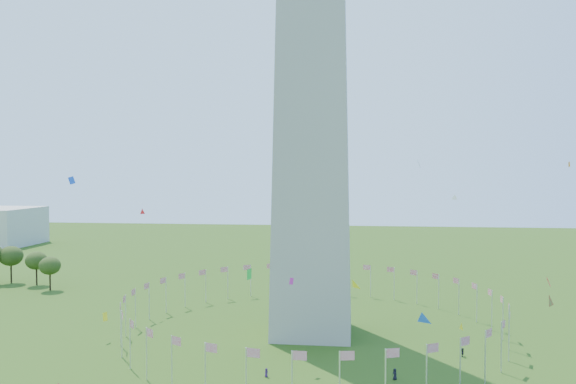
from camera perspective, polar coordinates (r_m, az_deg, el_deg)
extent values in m
cylinder|color=silver|center=(128.31, 21.00, -11.92)|extent=(0.24, 0.24, 9.00)
cylinder|color=silver|center=(134.72, 20.00, -11.24)|extent=(0.24, 0.24, 9.00)
cylinder|color=silver|center=(140.74, 18.63, -10.65)|extent=(0.24, 0.24, 9.00)
cylinder|color=silver|center=(146.24, 16.96, -10.16)|extent=(0.24, 0.24, 9.00)
cylinder|color=silver|center=(151.11, 15.06, -9.74)|extent=(0.24, 0.24, 9.00)
cylinder|color=silver|center=(155.28, 12.97, -9.41)|extent=(0.24, 0.24, 9.00)
cylinder|color=silver|center=(158.68, 10.73, -9.14)|extent=(0.24, 0.24, 9.00)
cylinder|color=silver|center=(161.26, 8.39, -8.95)|extent=(0.24, 0.24, 9.00)
cylinder|color=silver|center=(162.97, 5.97, -8.82)|extent=(0.24, 0.24, 9.00)
cylinder|color=silver|center=(163.80, 3.52, -8.76)|extent=(0.24, 0.24, 9.00)
cylinder|color=silver|center=(163.73, 1.05, -8.76)|extent=(0.24, 0.24, 9.00)
cylinder|color=silver|center=(162.76, -1.40, -8.83)|extent=(0.24, 0.24, 9.00)
cylinder|color=silver|center=(160.91, -3.81, -8.96)|extent=(0.24, 0.24, 9.00)
cylinder|color=silver|center=(158.21, -6.14, -9.15)|extent=(0.24, 0.24, 9.00)
cylinder|color=silver|center=(154.69, -8.35, -9.42)|extent=(0.24, 0.24, 9.00)
cylinder|color=silver|center=(150.40, -10.42, -9.76)|extent=(0.24, 0.24, 9.00)
cylinder|color=silver|center=(145.42, -12.29, -10.18)|extent=(0.24, 0.24, 9.00)
cylinder|color=silver|center=(139.84, -13.92, -10.69)|extent=(0.24, 0.24, 9.00)
cylinder|color=silver|center=(133.75, -15.24, -11.29)|extent=(0.24, 0.24, 9.00)
cylinder|color=silver|center=(127.29, -16.17, -11.98)|extent=(0.24, 0.24, 9.00)
cylinder|color=silver|center=(120.60, -16.64, -12.77)|extent=(0.24, 0.24, 9.00)
cylinder|color=silver|center=(113.87, -16.53, -13.66)|extent=(0.24, 0.24, 9.00)
cylinder|color=silver|center=(107.32, -15.75, -14.63)|extent=(0.24, 0.24, 9.00)
cylinder|color=silver|center=(101.19, -14.18, -15.65)|extent=(0.24, 0.24, 9.00)
cylinder|color=silver|center=(95.77, -11.73, -16.66)|extent=(0.24, 0.24, 9.00)
cylinder|color=silver|center=(91.37, -8.40, -17.57)|extent=(0.24, 0.24, 9.00)
cylinder|color=silver|center=(88.28, -4.27, -18.27)|extent=(0.24, 0.24, 9.00)
cylinder|color=silver|center=(86.73, 0.40, -18.64)|extent=(0.24, 0.24, 9.00)
cylinder|color=silver|center=(86.86, 5.26, -18.62)|extent=(0.24, 0.24, 9.00)
cylinder|color=silver|center=(88.66, 9.88, -18.20)|extent=(0.24, 0.24, 9.00)
cylinder|color=silver|center=(91.97, 13.90, -17.48)|extent=(0.24, 0.24, 9.00)
cylinder|color=silver|center=(96.55, 17.10, -16.55)|extent=(0.24, 0.24, 9.00)
cylinder|color=silver|center=(102.10, 19.40, -15.54)|extent=(0.24, 0.24, 9.00)
cylinder|color=silver|center=(108.31, 20.85, -14.53)|extent=(0.24, 0.24, 9.00)
cylinder|color=silver|center=(114.91, 21.53, -13.57)|extent=(0.24, 0.24, 9.00)
cylinder|color=silver|center=(121.64, 21.54, -12.70)|extent=(0.24, 0.24, 9.00)
imported|color=#301848|center=(100.97, -2.21, -17.87)|extent=(0.91, 0.86, 1.53)
imported|color=black|center=(101.35, 10.80, -17.71)|extent=(1.11, 1.10, 1.90)
imported|color=black|center=(115.80, 17.31, -15.29)|extent=(0.94, 1.65, 1.67)
plane|color=yellow|center=(98.21, 6.85, -9.38)|extent=(1.69, 2.57, 2.30)
plane|color=blue|center=(105.41, -21.12, 1.11)|extent=(0.56, 1.49, 1.57)
plane|color=red|center=(147.11, -14.57, -1.99)|extent=(0.64, 1.80, 1.90)
plane|color=#CC2699|center=(103.26, 0.35, -9.05)|extent=(1.15, 0.91, 1.47)
plane|color=white|center=(100.66, 13.17, 2.78)|extent=(1.85, 0.69, 1.83)
plane|color=orange|center=(116.69, 26.66, 2.52)|extent=(0.75, 0.91, 1.18)
plane|color=red|center=(83.63, 24.95, -8.28)|extent=(0.78, 1.52, 1.34)
plane|color=yellow|center=(100.90, 17.20, -12.99)|extent=(0.34, 1.35, 1.39)
plane|color=green|center=(96.49, -3.96, -8.33)|extent=(1.28, 1.39, 1.88)
plane|color=yellow|center=(125.57, -18.09, -11.96)|extent=(1.47, 1.46, 1.91)
plane|color=white|center=(110.18, 16.56, -0.58)|extent=(1.03, 0.43, 1.09)
plane|color=orange|center=(104.52, 25.12, -10.08)|extent=(1.65, 1.95, 2.06)
plane|color=blue|center=(87.92, 13.61, -12.45)|extent=(1.73, 2.23, 2.51)
ellipsoid|color=#3A521B|center=(199.32, -26.31, -6.66)|extent=(7.38, 7.38, 11.53)
ellipsoid|color=#3A521B|center=(192.40, -24.18, -7.13)|extent=(6.56, 6.56, 10.25)
ellipsoid|color=#3A521B|center=(182.73, -23.03, -7.67)|extent=(6.27, 6.27, 9.80)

